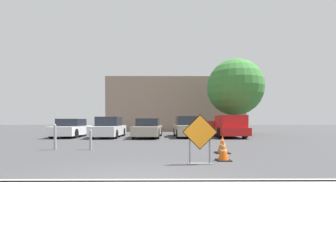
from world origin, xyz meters
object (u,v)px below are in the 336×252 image
parked_car_second (109,128)px  bollard_nearest (91,139)px  traffic_cone_nearest (223,151)px  parked_car_third (148,128)px  traffic_cone_second (222,145)px  parked_car_fourth (187,127)px  pickup_truck (227,127)px  bollard_second (55,136)px  road_closed_sign (200,137)px  parked_car_nearest (71,128)px

parked_car_second → bollard_nearest: size_ratio=5.09×
traffic_cone_nearest → parked_car_third: 10.09m
traffic_cone_second → bollard_nearest: 5.46m
traffic_cone_nearest → parked_car_fourth: bearing=91.1°
parked_car_second → traffic_cone_nearest: bearing=121.8°
pickup_truck → bollard_second: pickup_truck is taller
parked_car_third → pickup_truck: (5.86, 0.17, 0.07)m
road_closed_sign → pickup_truck: (3.57, 10.37, -0.06)m
road_closed_sign → traffic_cone_nearest: (0.82, 0.60, -0.48)m
traffic_cone_second → parked_car_nearest: 12.57m
traffic_cone_second → parked_car_fourth: (-0.56, 8.50, 0.38)m
bollard_nearest → bollard_second: size_ratio=0.79×
parked_car_nearest → bollard_nearest: bearing=117.0°
bollard_nearest → bollard_second: 1.51m
parked_car_third → traffic_cone_nearest: bearing=110.2°
traffic_cone_nearest → bollard_nearest: (-5.00, 2.58, 0.15)m
parked_car_fourth → traffic_cone_second: bearing=91.8°
bollard_second → parked_car_third: bearing=64.2°
traffic_cone_nearest → bollard_second: bearing=158.4°
parked_car_nearest → parked_car_second: 2.94m
traffic_cone_nearest → bollard_nearest: 5.63m
parked_car_nearest → parked_car_second: size_ratio=0.97×
bollard_nearest → bollard_second: (-1.50, -0.00, 0.12)m
parked_car_third → pickup_truck: size_ratio=0.91×
parked_car_third → parked_car_fourth: size_ratio=1.01×
parked_car_fourth → bollard_second: size_ratio=4.27×
road_closed_sign → traffic_cone_second: 2.55m
pickup_truck → parked_car_second: bearing=-2.2°
parked_car_nearest → parked_car_second: (2.93, -0.30, 0.05)m
traffic_cone_second → parked_car_third: 8.72m
parked_car_second → traffic_cone_second: bearing=128.3°
traffic_cone_second → bollard_second: size_ratio=0.61×
pickup_truck → bollard_second: (-9.25, -7.19, -0.15)m
parked_car_nearest → bollard_nearest: 8.43m
parked_car_second → parked_car_fourth: 5.86m
pickup_truck → road_closed_sign: bearing=68.4°
parked_car_second → parked_car_third: 2.93m
traffic_cone_nearest → traffic_cone_second: (0.37, 1.60, 0.02)m
road_closed_sign → parked_car_second: 11.56m
parked_car_second → pickup_truck: (8.79, 0.05, 0.04)m
road_closed_sign → pickup_truck: pickup_truck is taller
traffic_cone_second → parked_car_third: size_ratio=0.14×
road_closed_sign → bollard_second: size_ratio=1.31×
traffic_cone_nearest → parked_car_fourth: (-0.19, 10.10, 0.40)m
parked_car_nearest → bollard_nearest: size_ratio=4.96×
parked_car_nearest → road_closed_sign: bearing=126.4°
road_closed_sign → parked_car_nearest: road_closed_sign is taller
road_closed_sign → parked_car_second: size_ratio=0.33×
bollard_nearest → parked_car_nearest: bearing=118.1°
bollard_second → bollard_nearest: bearing=0.0°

